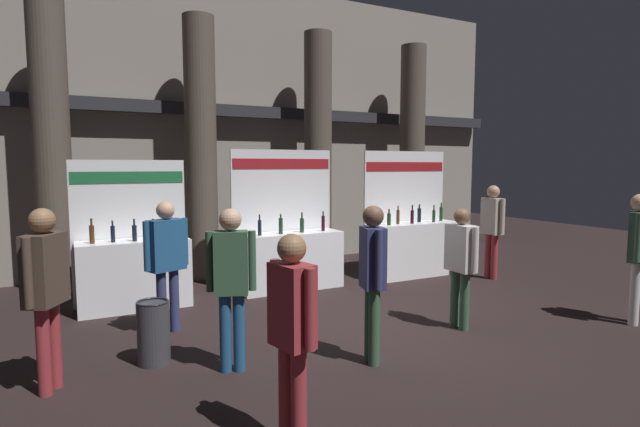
{
  "coord_description": "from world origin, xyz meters",
  "views": [
    {
      "loc": [
        -3.6,
        -5.57,
        2.17
      ],
      "look_at": [
        0.01,
        1.38,
        1.4
      ],
      "focal_mm": 27.81,
      "sensor_mm": 36.0,
      "label": 1
    }
  ],
  "objects_px": {
    "visitor_4": "(638,247)",
    "exhibitor_booth_1": "(289,254)",
    "visitor_8": "(492,223)",
    "visitor_1": "(292,324)",
    "visitor_7": "(373,271)",
    "visitor_3": "(167,254)",
    "visitor_6": "(461,258)",
    "trash_bin": "(153,332)",
    "visitor_0": "(46,282)",
    "exhibitor_booth_0": "(134,268)",
    "exhibitor_booth_2": "(413,244)",
    "visitor_2": "(231,276)"
  },
  "relations": [
    {
      "from": "visitor_4",
      "to": "visitor_6",
      "type": "distance_m",
      "value": 2.45
    },
    {
      "from": "visitor_0",
      "to": "visitor_4",
      "type": "distance_m",
      "value": 7.18
    },
    {
      "from": "trash_bin",
      "to": "visitor_7",
      "type": "distance_m",
      "value": 2.48
    },
    {
      "from": "exhibitor_booth_1",
      "to": "trash_bin",
      "type": "relative_size",
      "value": 3.49
    },
    {
      "from": "trash_bin",
      "to": "visitor_6",
      "type": "xyz_separation_m",
      "value": [
        3.81,
        -0.65,
        0.6
      ]
    },
    {
      "from": "visitor_3",
      "to": "exhibitor_booth_1",
      "type": "bearing_deg",
      "value": -169.63
    },
    {
      "from": "exhibitor_booth_1",
      "to": "visitor_7",
      "type": "height_order",
      "value": "exhibitor_booth_1"
    },
    {
      "from": "exhibitor_booth_2",
      "to": "visitor_6",
      "type": "bearing_deg",
      "value": -117.09
    },
    {
      "from": "visitor_1",
      "to": "visitor_3",
      "type": "xyz_separation_m",
      "value": [
        -0.35,
        3.12,
        0.05
      ]
    },
    {
      "from": "exhibitor_booth_1",
      "to": "visitor_4",
      "type": "height_order",
      "value": "exhibitor_booth_1"
    },
    {
      "from": "exhibitor_booth_2",
      "to": "exhibitor_booth_0",
      "type": "bearing_deg",
      "value": 178.46
    },
    {
      "from": "exhibitor_booth_2",
      "to": "visitor_4",
      "type": "height_order",
      "value": "exhibitor_booth_2"
    },
    {
      "from": "exhibitor_booth_2",
      "to": "trash_bin",
      "type": "distance_m",
      "value": 5.73
    },
    {
      "from": "visitor_1",
      "to": "visitor_7",
      "type": "relative_size",
      "value": 0.96
    },
    {
      "from": "exhibitor_booth_0",
      "to": "visitor_1",
      "type": "height_order",
      "value": "exhibitor_booth_0"
    },
    {
      "from": "exhibitor_booth_1",
      "to": "visitor_0",
      "type": "distance_m",
      "value": 4.53
    },
    {
      "from": "visitor_3",
      "to": "visitor_8",
      "type": "height_order",
      "value": "visitor_8"
    },
    {
      "from": "trash_bin",
      "to": "exhibitor_booth_1",
      "type": "bearing_deg",
      "value": 41.52
    },
    {
      "from": "visitor_4",
      "to": "visitor_1",
      "type": "bearing_deg",
      "value": -22.59
    },
    {
      "from": "visitor_8",
      "to": "trash_bin",
      "type": "bearing_deg",
      "value": 102.09
    },
    {
      "from": "visitor_0",
      "to": "exhibitor_booth_2",
      "type": "bearing_deg",
      "value": -38.41
    },
    {
      "from": "visitor_0",
      "to": "visitor_1",
      "type": "xyz_separation_m",
      "value": [
        1.67,
        -1.94,
        -0.09
      ]
    },
    {
      "from": "visitor_1",
      "to": "visitor_3",
      "type": "relative_size",
      "value": 0.97
    },
    {
      "from": "visitor_3",
      "to": "visitor_0",
      "type": "bearing_deg",
      "value": 20.95
    },
    {
      "from": "trash_bin",
      "to": "visitor_1",
      "type": "height_order",
      "value": "visitor_1"
    },
    {
      "from": "exhibitor_booth_0",
      "to": "visitor_0",
      "type": "distance_m",
      "value": 2.86
    },
    {
      "from": "trash_bin",
      "to": "visitor_8",
      "type": "bearing_deg",
      "value": 11.24
    },
    {
      "from": "visitor_3",
      "to": "visitor_6",
      "type": "xyz_separation_m",
      "value": [
        3.48,
        -1.59,
        -0.08
      ]
    },
    {
      "from": "visitor_4",
      "to": "visitor_8",
      "type": "relative_size",
      "value": 1.0
    },
    {
      "from": "visitor_1",
      "to": "visitor_8",
      "type": "xyz_separation_m",
      "value": [
        5.73,
        3.46,
        0.1
      ]
    },
    {
      "from": "exhibitor_booth_1",
      "to": "visitor_7",
      "type": "relative_size",
      "value": 1.4
    },
    {
      "from": "visitor_4",
      "to": "exhibitor_booth_1",
      "type": "bearing_deg",
      "value": -78.25
    },
    {
      "from": "exhibitor_booth_0",
      "to": "trash_bin",
      "type": "xyz_separation_m",
      "value": [
        -0.1,
        -2.36,
        -0.26
      ]
    },
    {
      "from": "visitor_0",
      "to": "visitor_3",
      "type": "distance_m",
      "value": 1.78
    },
    {
      "from": "visitor_3",
      "to": "visitor_4",
      "type": "relative_size",
      "value": 0.96
    },
    {
      "from": "visitor_3",
      "to": "visitor_7",
      "type": "height_order",
      "value": "visitor_7"
    },
    {
      "from": "visitor_2",
      "to": "exhibitor_booth_1",
      "type": "bearing_deg",
      "value": 76.85
    },
    {
      "from": "visitor_2",
      "to": "visitor_4",
      "type": "xyz_separation_m",
      "value": [
        5.36,
        -1.01,
        0.05
      ]
    },
    {
      "from": "exhibitor_booth_1",
      "to": "visitor_1",
      "type": "relative_size",
      "value": 1.47
    },
    {
      "from": "visitor_2",
      "to": "visitor_3",
      "type": "bearing_deg",
      "value": 123.97
    },
    {
      "from": "exhibitor_booth_2",
      "to": "visitor_7",
      "type": "xyz_separation_m",
      "value": [
        -3.15,
        -3.31,
        0.39
      ]
    },
    {
      "from": "exhibitor_booth_2",
      "to": "visitor_3",
      "type": "bearing_deg",
      "value": -165.51
    },
    {
      "from": "trash_bin",
      "to": "visitor_3",
      "type": "height_order",
      "value": "visitor_3"
    },
    {
      "from": "trash_bin",
      "to": "visitor_4",
      "type": "xyz_separation_m",
      "value": [
        6.06,
        -1.61,
        0.71
      ]
    },
    {
      "from": "exhibitor_booth_1",
      "to": "visitor_8",
      "type": "height_order",
      "value": "exhibitor_booth_1"
    },
    {
      "from": "visitor_0",
      "to": "visitor_7",
      "type": "distance_m",
      "value": 3.23
    },
    {
      "from": "visitor_7",
      "to": "visitor_1",
      "type": "bearing_deg",
      "value": 142.52
    },
    {
      "from": "visitor_7",
      "to": "visitor_8",
      "type": "xyz_separation_m",
      "value": [
        4.28,
        2.36,
        0.06
      ]
    },
    {
      "from": "visitor_4",
      "to": "visitor_7",
      "type": "xyz_separation_m",
      "value": [
        -3.93,
        0.52,
        -0.04
      ]
    },
    {
      "from": "visitor_1",
      "to": "exhibitor_booth_0",
      "type": "bearing_deg",
      "value": -5.03
    }
  ]
}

